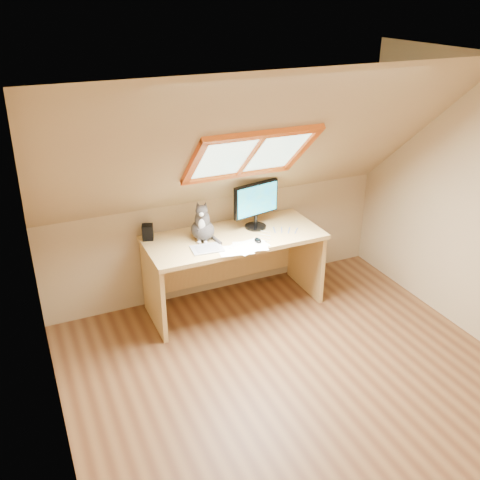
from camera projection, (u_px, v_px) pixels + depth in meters
ground at (305, 392)px, 4.15m from camera, size 3.50×3.50×0.00m
room_shell at (324, 229)px, 3.46m from camera, size 3.52×3.52×2.41m
desk at (231, 254)px, 5.12m from camera, size 1.65×0.72×0.76m
monitor at (256, 202)px, 5.01m from camera, size 0.48×0.21×0.45m
cat at (202, 226)px, 4.83m from camera, size 0.29×0.31×0.39m
desk_speaker at (148, 232)px, 4.86m from camera, size 0.12×0.12×0.14m
graphics_tablet at (207, 249)px, 4.70m from camera, size 0.29×0.22×0.01m
mouse at (258, 240)px, 4.83m from camera, size 0.08×0.11×0.03m
papers at (241, 247)px, 4.73m from camera, size 0.35×0.30×0.01m
cables at (277, 233)px, 5.01m from camera, size 0.51×0.26×0.01m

